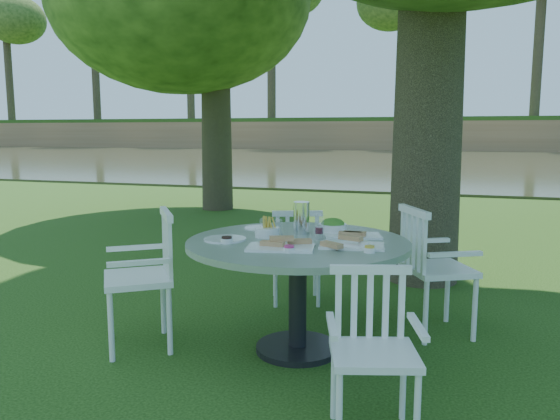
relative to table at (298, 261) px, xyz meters
The scene contains 9 objects.
ground 0.89m from the table, 124.63° to the left, with size 140.00×140.00×0.00m, color #16380B.
table is the anchor object (origin of this frame).
chair_ne 1.00m from the table, 37.00° to the left, with size 0.61×0.62×0.93m.
chair_nw 1.02m from the table, 106.67° to the left, with size 0.52×0.50×0.82m.
chair_sw 1.01m from the table, 168.20° to the right, with size 0.63×0.64×0.94m.
chair_se 1.03m from the table, 52.75° to the right, with size 0.50×0.48×0.81m.
tableware 0.20m from the table, 90.49° to the left, with size 1.19×0.88×0.22m.
river 23.53m from the table, 90.87° to the left, with size 100.00×28.00×0.12m, color #32351F.
far_bank 42.16m from the table, 90.11° to the left, with size 100.00×18.00×15.20m.
Camera 1 is at (1.33, -3.90, 1.48)m, focal length 35.00 mm.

